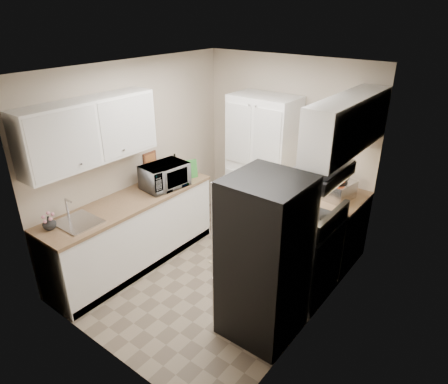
% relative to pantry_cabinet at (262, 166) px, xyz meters
% --- Properties ---
extents(ground, '(3.20, 3.20, 0.00)m').
position_rel_pantry_cabinet_xyz_m(ground, '(0.20, -1.32, -1.00)').
color(ground, '#7A6B56').
rests_on(ground, ground).
extents(room_shell, '(2.64, 3.24, 2.52)m').
position_rel_pantry_cabinet_xyz_m(room_shell, '(0.18, -1.32, 0.63)').
color(room_shell, '#BAAA96').
rests_on(room_shell, ground).
extents(pantry_cabinet, '(0.90, 0.55, 2.00)m').
position_rel_pantry_cabinet_xyz_m(pantry_cabinet, '(0.00, 0.00, 0.00)').
color(pantry_cabinet, white).
rests_on(pantry_cabinet, ground).
extents(base_cabinet_left, '(0.60, 2.30, 0.88)m').
position_rel_pantry_cabinet_xyz_m(base_cabinet_left, '(-0.79, -1.75, -0.56)').
color(base_cabinet_left, white).
rests_on(base_cabinet_left, ground).
extents(countertop_left, '(0.63, 2.33, 0.04)m').
position_rel_pantry_cabinet_xyz_m(countertop_left, '(-0.79, -1.75, -0.10)').
color(countertop_left, '#846647').
rests_on(countertop_left, base_cabinet_left).
extents(base_cabinet_right, '(0.60, 0.80, 0.88)m').
position_rel_pantry_cabinet_xyz_m(base_cabinet_right, '(1.19, -0.12, -0.56)').
color(base_cabinet_right, white).
rests_on(base_cabinet_right, ground).
extents(countertop_right, '(0.63, 0.83, 0.04)m').
position_rel_pantry_cabinet_xyz_m(countertop_right, '(1.19, -0.12, -0.10)').
color(countertop_right, '#846647').
rests_on(countertop_right, base_cabinet_right).
extents(electric_range, '(0.71, 0.78, 1.13)m').
position_rel_pantry_cabinet_xyz_m(electric_range, '(1.17, -0.93, -0.52)').
color(electric_range, '#B7B7BC').
rests_on(electric_range, ground).
extents(refrigerator, '(0.70, 0.72, 1.70)m').
position_rel_pantry_cabinet_xyz_m(refrigerator, '(1.14, -1.73, -0.15)').
color(refrigerator, '#B7B7BC').
rests_on(refrigerator, ground).
extents(microwave, '(0.45, 0.61, 0.32)m').
position_rel_pantry_cabinet_xyz_m(microwave, '(-0.71, -1.22, 0.08)').
color(microwave, '#AFB0B4').
rests_on(microwave, countertop_left).
extents(wine_bottle, '(0.08, 0.08, 0.30)m').
position_rel_pantry_cabinet_xyz_m(wine_bottle, '(-0.84, -0.88, 0.07)').
color(wine_bottle, black).
rests_on(wine_bottle, countertop_left).
extents(flower_vase, '(0.16, 0.16, 0.15)m').
position_rel_pantry_cabinet_xyz_m(flower_vase, '(-0.91, -2.72, -0.01)').
color(flower_vase, silver).
rests_on(flower_vase, countertop_left).
extents(cutting_board, '(0.09, 0.20, 0.26)m').
position_rel_pantry_cabinet_xyz_m(cutting_board, '(-0.65, -0.79, 0.05)').
color(cutting_board, '#318432').
rests_on(cutting_board, countertop_left).
extents(toaster_oven, '(0.36, 0.43, 0.22)m').
position_rel_pantry_cabinet_xyz_m(toaster_oven, '(1.20, -0.16, 0.03)').
color(toaster_oven, '#B1B2B5').
rests_on(toaster_oven, countertop_right).
extents(fruit_basket, '(0.27, 0.27, 0.11)m').
position_rel_pantry_cabinet_xyz_m(fruit_basket, '(1.19, -0.19, 0.20)').
color(fruit_basket, '#FE4B13').
rests_on(fruit_basket, toaster_oven).
extents(kitchen_mat, '(0.74, 1.00, 0.01)m').
position_rel_pantry_cabinet_xyz_m(kitchen_mat, '(0.33, -0.79, -0.99)').
color(kitchen_mat, tan).
rests_on(kitchen_mat, ground).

